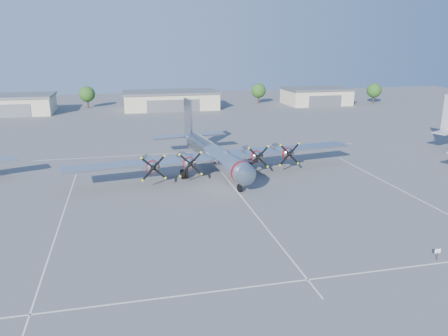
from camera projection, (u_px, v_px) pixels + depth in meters
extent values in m
plane|color=#515153|center=(240.00, 195.00, 57.55)|extent=(260.00, 260.00, 0.00)
cube|color=silver|center=(59.00, 225.00, 48.09)|extent=(0.15, 40.00, 0.01)
cube|color=silver|center=(251.00, 209.00, 52.86)|extent=(0.15, 40.00, 0.01)
cube|color=silver|center=(411.00, 195.00, 57.63)|extent=(0.15, 40.00, 0.01)
cube|color=silver|center=(308.00, 280.00, 36.93)|extent=(60.00, 0.15, 0.01)
cube|color=silver|center=(205.00, 151.00, 80.97)|extent=(60.00, 0.15, 0.01)
cube|color=beige|center=(12.00, 105.00, 123.96)|extent=(22.00, 14.00, 4.80)
cube|color=slate|center=(11.00, 96.00, 123.22)|extent=(22.60, 14.60, 0.60)
cube|color=slate|center=(7.00, 111.00, 117.52)|extent=(12.10, 0.20, 3.60)
cube|color=beige|center=(171.00, 101.00, 133.72)|extent=(28.00, 14.00, 4.80)
cube|color=slate|center=(170.00, 92.00, 132.98)|extent=(28.60, 14.60, 0.60)
cube|color=slate|center=(173.00, 106.00, 127.28)|extent=(15.40, 0.20, 3.60)
cube|color=beige|center=(316.00, 97.00, 144.13)|extent=(20.00, 14.00, 4.80)
cube|color=slate|center=(316.00, 89.00, 143.39)|extent=(20.60, 14.60, 0.60)
cube|color=slate|center=(325.00, 101.00, 137.69)|extent=(11.00, 0.20, 3.60)
cylinder|color=#382619|center=(88.00, 103.00, 136.07)|extent=(0.50, 0.50, 2.80)
sphere|color=#204D16|center=(87.00, 94.00, 135.29)|extent=(4.80, 4.80, 4.80)
cylinder|color=#382619|center=(258.00, 99.00, 146.12)|extent=(0.50, 0.50, 2.80)
sphere|color=#204D16|center=(259.00, 91.00, 145.34)|extent=(4.80, 4.80, 4.80)
cylinder|color=#382619|center=(373.00, 99.00, 146.87)|extent=(0.50, 0.50, 2.80)
sphere|color=#204D16|center=(374.00, 90.00, 146.09)|extent=(4.80, 4.80, 4.80)
cylinder|color=black|center=(437.00, 256.00, 40.25)|extent=(0.06, 0.06, 0.84)
cube|color=white|center=(438.00, 251.00, 40.12)|extent=(0.58, 0.09, 0.42)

